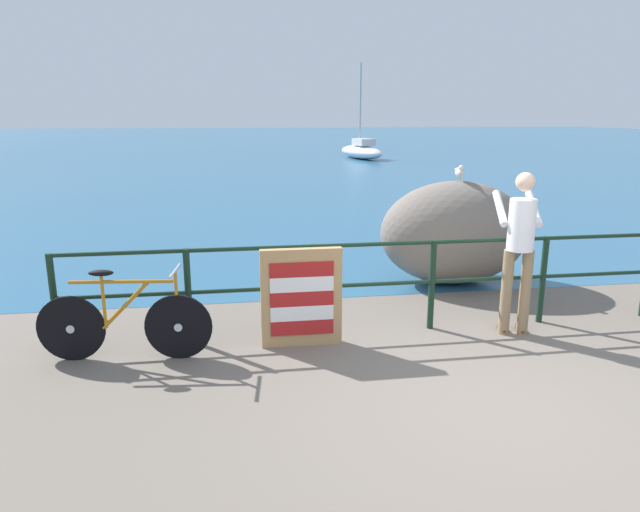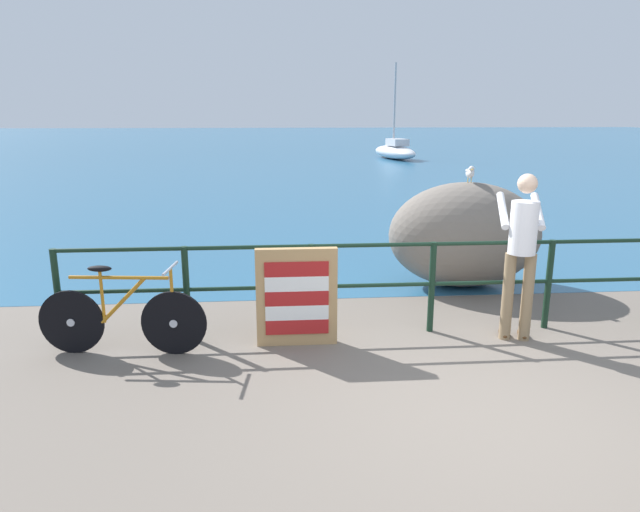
{
  "view_description": "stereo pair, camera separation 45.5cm",
  "coord_description": "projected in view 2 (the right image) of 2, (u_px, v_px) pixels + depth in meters",
  "views": [
    {
      "loc": [
        -2.15,
        -3.94,
        2.37
      ],
      "look_at": [
        -1.2,
        2.24,
        0.79
      ],
      "focal_mm": 31.8,
      "sensor_mm": 36.0,
      "label": 1
    },
    {
      "loc": [
        -1.69,
        -3.99,
        2.37
      ],
      "look_at": [
        -1.2,
        2.24,
        0.79
      ],
      "focal_mm": 31.8,
      "sensor_mm": 36.0,
      "label": 2
    }
  ],
  "objects": [
    {
      "name": "folded_deckchair_stack",
      "position": [
        297.0,
        297.0,
        5.86
      ],
      "size": [
        0.84,
        0.1,
        1.04
      ],
      "color": "tan",
      "rests_on": "ground_plane"
    },
    {
      "name": "sea_surface",
      "position": [
        293.0,
        140.0,
        51.01
      ],
      "size": [
        120.0,
        90.0,
        0.01
      ],
      "primitive_type": "cube",
      "color": "#285B7F",
      "rests_on": "ground_plane"
    },
    {
      "name": "ground_plane",
      "position": [
        315.0,
        172.0,
        23.91
      ],
      "size": [
        120.0,
        120.0,
        0.1
      ],
      "primitive_type": "cube",
      "color": "#6B6056"
    },
    {
      "name": "promenade_railing",
      "position": [
        432.0,
        277.0,
        6.2
      ],
      "size": [
        8.04,
        0.07,
        1.02
      ],
      "color": "black",
      "rests_on": "ground_plane"
    },
    {
      "name": "breakwater_boulder_main",
      "position": [
        465.0,
        235.0,
        7.88
      ],
      "size": [
        2.13,
        1.43,
        1.46
      ],
      "color": "slate",
      "rests_on": "ground"
    },
    {
      "name": "seagull",
      "position": [
        470.0,
        172.0,
        7.65
      ],
      "size": [
        0.16,
        0.34,
        0.23
      ],
      "rotation": [
        0.0,
        0.0,
        4.52
      ],
      "color": "gold",
      "rests_on": "breakwater_boulder_main"
    },
    {
      "name": "person_at_railing",
      "position": [
        521.0,
        249.0,
        5.9
      ],
      "size": [
        0.54,
        0.67,
        1.78
      ],
      "rotation": [
        0.0,
        0.0,
        1.34
      ],
      "color": "#8C7251",
      "rests_on": "ground_plane"
    },
    {
      "name": "sailboat",
      "position": [
        395.0,
        151.0,
        29.98
      ],
      "size": [
        2.15,
        4.57,
        4.9
      ],
      "rotation": [
        0.0,
        0.0,
        1.77
      ],
      "color": "white",
      "rests_on": "sea_surface"
    },
    {
      "name": "bicycle",
      "position": [
        123.0,
        317.0,
        5.67
      ],
      "size": [
        1.69,
        0.48,
        0.92
      ],
      "rotation": [
        0.0,
        0.0,
        -0.11
      ],
      "color": "black",
      "rests_on": "ground_plane"
    }
  ]
}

